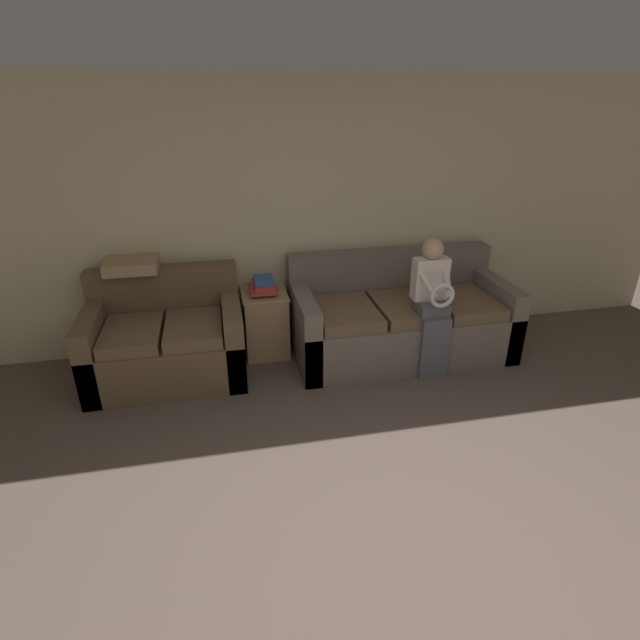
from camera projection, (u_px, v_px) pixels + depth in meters
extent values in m
plane|color=brown|center=(431.00, 600.00, 2.59)|extent=(14.00, 14.00, 0.00)
cube|color=beige|center=(312.00, 217.00, 4.85)|extent=(7.94, 0.06, 2.55)
cube|color=#70665B|center=(400.00, 331.00, 4.93)|extent=(2.09, 1.00, 0.47)
cube|color=#70665B|center=(390.00, 272.00, 5.08)|extent=(2.09, 0.20, 0.48)
cube|color=#70665B|center=(304.00, 329.00, 4.69)|extent=(0.16, 1.00, 0.71)
cube|color=#70665B|center=(491.00, 312.00, 5.06)|extent=(0.16, 1.00, 0.71)
cube|color=brown|center=(345.00, 313.00, 4.61)|extent=(0.55, 0.76, 0.11)
cube|color=brown|center=(406.00, 308.00, 4.72)|extent=(0.55, 0.76, 0.11)
cube|color=brown|center=(463.00, 303.00, 4.83)|extent=(0.55, 0.76, 0.11)
cube|color=brown|center=(168.00, 354.00, 4.53)|extent=(1.35, 0.94, 0.44)
cube|color=brown|center=(164.00, 292.00, 4.66)|extent=(1.35, 0.20, 0.49)
cube|color=brown|center=(96.00, 348.00, 4.37)|extent=(0.16, 0.94, 0.68)
cube|color=brown|center=(233.00, 336.00, 4.59)|extent=(0.16, 0.94, 0.68)
cube|color=brown|center=(132.00, 334.00, 4.28)|extent=(0.49, 0.70, 0.11)
cube|color=brown|center=(194.00, 329.00, 4.37)|extent=(0.49, 0.70, 0.11)
cube|color=#56565B|center=(433.00, 348.00, 4.49)|extent=(0.26, 0.10, 0.58)
cube|color=#56565B|center=(431.00, 307.00, 4.46)|extent=(0.26, 0.28, 0.11)
cube|color=silver|center=(430.00, 279.00, 4.42)|extent=(0.31, 0.14, 0.38)
sphere|color=tan|center=(433.00, 249.00, 4.31)|extent=(0.19, 0.19, 0.19)
torus|color=silver|center=(442.00, 296.00, 4.21)|extent=(0.22, 0.04, 0.22)
cylinder|color=silver|center=(426.00, 282.00, 4.27)|extent=(0.12, 0.31, 0.21)
cylinder|color=silver|center=(447.00, 280.00, 4.31)|extent=(0.12, 0.31, 0.21)
cube|color=tan|center=(266.00, 323.00, 4.89)|extent=(0.41, 0.46, 0.64)
cube|color=tan|center=(264.00, 294.00, 4.76)|extent=(0.43, 0.48, 0.02)
cube|color=#4C4C56|center=(265.00, 291.00, 4.76)|extent=(0.19, 0.24, 0.03)
cube|color=#BC3833|center=(263.00, 289.00, 4.72)|extent=(0.26, 0.31, 0.03)
cube|color=#BC3833|center=(264.00, 285.00, 4.72)|extent=(0.19, 0.30, 0.05)
cube|color=#33569E|center=(264.00, 280.00, 4.70)|extent=(0.18, 0.25, 0.04)
cube|color=#A38460|center=(132.00, 264.00, 4.50)|extent=(0.46, 0.46, 0.10)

